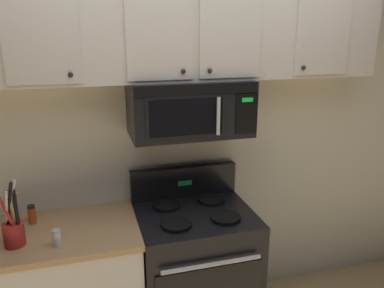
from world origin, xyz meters
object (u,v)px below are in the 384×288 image
Objects in this scene: salt_shaker at (57,238)px; over_range_microwave at (190,108)px; stove_range at (195,269)px; utensil_crock_red at (13,228)px; spice_jar at (32,214)px.

over_range_microwave is at bearing 19.35° from salt_shaker.
stove_range is at bearing 12.05° from salt_shaker.
salt_shaker is at bearing -18.77° from utensil_crock_red.
salt_shaker is at bearing -167.95° from stove_range.
utensil_crock_red reaches higher than spice_jar.
over_range_microwave is 1.23m from utensil_crock_red.
spice_jar is at bearing 116.19° from salt_shaker.
over_range_microwave is 1.09m from salt_shaker.
stove_range is 1.11m from over_range_microwave.
utensil_crock_red is (-1.07, -0.10, 0.54)m from stove_range.
spice_jar is at bearing 178.55° from over_range_microwave.
utensil_crock_red is at bearing 161.23° from salt_shaker.
utensil_crock_red is 3.23× the size of spice_jar.
over_range_microwave is 7.57× the size of salt_shaker.
utensil_crock_red is at bearing -105.06° from spice_jar.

